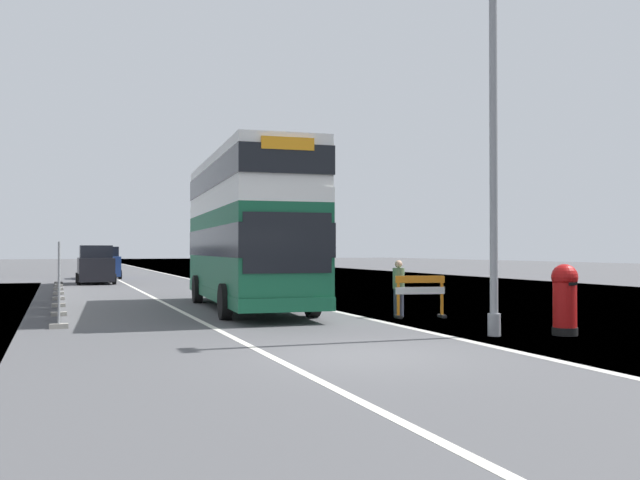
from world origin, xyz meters
name	(u,v)px	position (x,y,z in m)	size (l,w,h in m)	color
ground	(386,354)	(0.61, 0.16, -0.05)	(140.00, 280.00, 0.10)	#4C4C4F
double_decker_bus	(247,229)	(0.58, 10.34, 2.62)	(3.29, 11.01, 4.92)	#145638
lamppost_foreground	(494,152)	(3.91, 1.46, 4.12)	(0.29, 0.70, 8.70)	gray
red_pillar_postbox	(565,296)	(5.49, 1.02, 0.88)	(0.59, 0.59, 1.60)	black
roadworks_barrier	(420,292)	(4.39, 5.70, 0.73)	(1.48, 0.72, 1.19)	orange
construction_site_fence	(59,272)	(-5.17, 18.35, 1.02)	(0.44, 24.00, 2.12)	#A8AAAD
car_oncoming_near	(96,266)	(-3.21, 29.56, 1.02)	(2.07, 4.02, 2.16)	black
car_receding_mid	(104,263)	(-2.29, 36.90, 1.01)	(2.02, 4.34, 2.13)	navy
pedestrian_at_kerb	(399,288)	(3.96, 6.18, 0.81)	(0.34, 0.34, 1.62)	#2D3342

